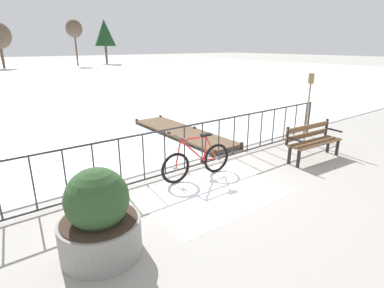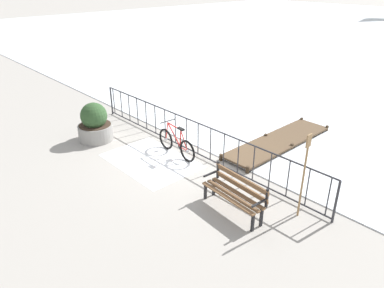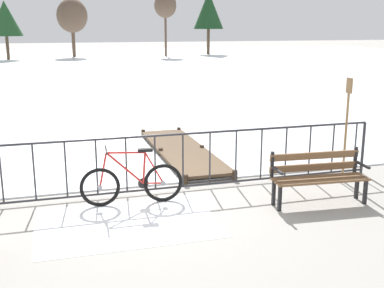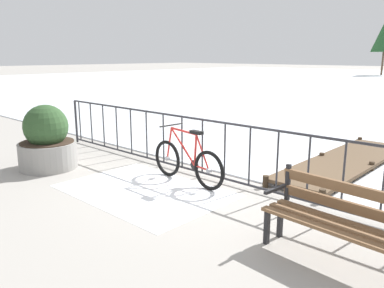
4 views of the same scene
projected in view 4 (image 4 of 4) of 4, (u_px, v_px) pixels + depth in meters
ground_plane at (213, 180)px, 6.86m from camera, size 160.00×160.00×0.00m
snow_patch at (144, 190)px, 6.30m from camera, size 2.71×1.87×0.01m
railing_fence at (213, 149)px, 6.73m from camera, size 9.06×0.06×1.07m
bicycle_near_railing at (187, 162)px, 6.63m from camera, size 1.71×0.52×0.97m
park_bench at (341, 217)px, 4.03m from camera, size 1.63×0.60×0.89m
planter_with_shrub at (47, 141)px, 7.46m from camera, size 1.09×1.09×1.24m
wooden_dock at (346, 161)px, 7.62m from camera, size 1.10×4.32×0.20m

